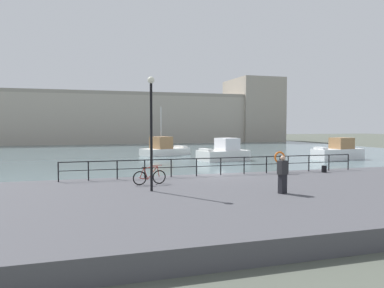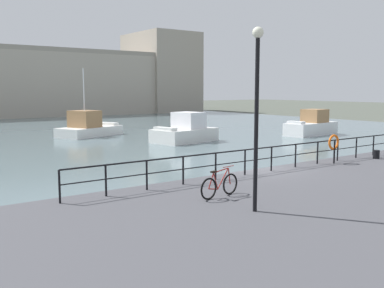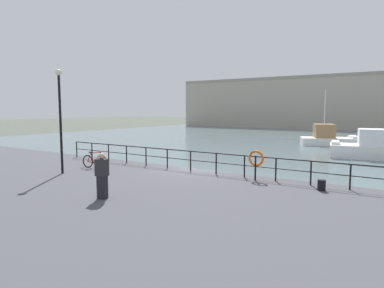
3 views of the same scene
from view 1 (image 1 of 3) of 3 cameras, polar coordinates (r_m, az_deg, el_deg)
name	(u,v)px [view 1 (image 1 of 3)]	position (r m, az deg, el deg)	size (l,w,h in m)	color
ground_plane	(215,185)	(23.31, 3.54, -6.36)	(240.00, 240.00, 0.00)	#4C5147
water_basin	(140,152)	(52.51, -8.03, -1.23)	(80.00, 60.00, 0.01)	slate
quay_promenade	(264,199)	(17.40, 11.11, -8.39)	(56.00, 13.00, 0.72)	#47474C
harbor_building	(146,118)	(81.39, -7.11, 4.03)	(73.18, 13.76, 14.70)	#A89E8E
moored_green_narrowboat	(164,149)	(46.59, -4.36, -0.71)	(6.59, 4.95, 6.09)	white
moored_small_launch	(224,152)	(39.65, 4.98, -1.30)	(5.59, 3.90, 2.39)	white
moored_blue_motorboat	(338,151)	(43.81, 21.79, -1.07)	(5.91, 2.78, 2.39)	white
quay_railing	(221,163)	(22.46, 4.50, -2.98)	(18.76, 0.07, 1.08)	black
parked_bicycle	(150,177)	(18.98, -6.62, -5.12)	(1.76, 0.31, 0.98)	black
mooring_bollard	(324,169)	(25.19, 19.85, -3.68)	(0.32, 0.32, 0.44)	black
life_ring_stand	(280,158)	(23.80, 13.48, -2.14)	(0.75, 0.16, 1.40)	black
quay_lamp_post	(151,120)	(16.87, -6.36, 3.80)	(0.32, 0.32, 5.25)	black
standing_person	(283,174)	(16.84, 13.91, -4.58)	(0.50, 0.40, 1.69)	black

